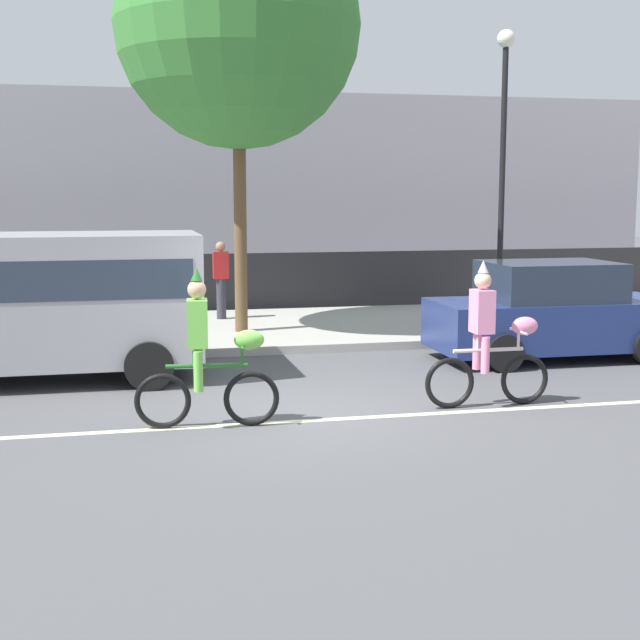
% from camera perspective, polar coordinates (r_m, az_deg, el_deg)
% --- Properties ---
extents(ground_plane, '(80.00, 80.00, 0.00)m').
position_cam_1_polar(ground_plane, '(11.47, -1.54, -5.88)').
color(ground_plane, '#4C4C4F').
extents(road_centre_line, '(36.00, 0.14, 0.01)m').
position_cam_1_polar(road_centre_line, '(10.99, -1.03, -6.47)').
color(road_centre_line, beige).
rests_on(road_centre_line, ground).
extents(sidewalk_curb, '(60.00, 5.00, 0.15)m').
position_cam_1_polar(sidewalk_curb, '(17.76, -5.61, -0.65)').
color(sidewalk_curb, '#9E9B93').
rests_on(sidewalk_curb, ground).
extents(fence_line, '(40.00, 0.08, 1.40)m').
position_cam_1_polar(fence_line, '(20.54, -6.64, 2.29)').
color(fence_line, black).
rests_on(fence_line, ground).
extents(building_backdrop, '(28.00, 8.00, 5.57)m').
position_cam_1_polar(building_backdrop, '(28.97, -9.50, 8.05)').
color(building_backdrop, '#99939E').
rests_on(building_backdrop, ground).
extents(parade_cyclist_lime, '(1.72, 0.50, 1.92)m').
position_cam_1_polar(parade_cyclist_lime, '(10.62, -7.19, -2.43)').
color(parade_cyclist_lime, black).
rests_on(parade_cyclist_lime, ground).
extents(parade_cyclist_pink, '(1.72, 0.50, 1.92)m').
position_cam_1_polar(parade_cyclist_pink, '(11.79, 10.80, -1.46)').
color(parade_cyclist_pink, black).
rests_on(parade_cyclist_pink, ground).
extents(parked_van_grey, '(5.00, 2.22, 2.18)m').
position_cam_1_polar(parked_van_grey, '(13.76, -17.92, 1.49)').
color(parked_van_grey, '#99999E').
rests_on(parked_van_grey, ground).
extents(parked_car_navy, '(4.10, 1.92, 1.64)m').
position_cam_1_polar(parked_car_navy, '(15.42, 14.66, 0.43)').
color(parked_car_navy, navy).
rests_on(parked_car_navy, ground).
extents(street_lamp_post, '(0.36, 0.36, 5.86)m').
position_cam_1_polar(street_lamp_post, '(18.81, 11.66, 11.67)').
color(street_lamp_post, black).
rests_on(street_lamp_post, sidewalk_curb).
extents(street_tree_near_lamp, '(4.51, 4.51, 7.93)m').
position_cam_1_polar(street_tree_near_lamp, '(17.19, -5.29, 18.29)').
color(street_tree_near_lamp, brown).
rests_on(street_tree_near_lamp, sidewalk_curb).
extents(pedestrian_onlooker, '(0.32, 0.20, 1.62)m').
position_cam_1_polar(pedestrian_onlooker, '(18.75, -6.36, 2.69)').
color(pedestrian_onlooker, '#33333D').
rests_on(pedestrian_onlooker, sidewalk_curb).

